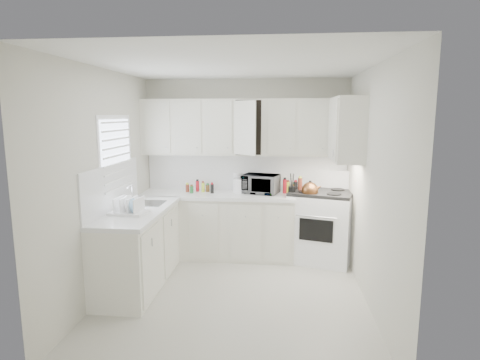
# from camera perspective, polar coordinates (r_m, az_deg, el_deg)

# --- Properties ---
(floor) EXTENTS (3.20, 3.20, 0.00)m
(floor) POSITION_cam_1_polar(r_m,az_deg,el_deg) (4.82, -0.86, -16.23)
(floor) COLOR #B8B6A9
(floor) RESTS_ON ground
(ceiling) EXTENTS (3.20, 3.20, 0.00)m
(ceiling) POSITION_cam_1_polar(r_m,az_deg,el_deg) (4.38, -0.94, 16.17)
(ceiling) COLOR white
(ceiling) RESTS_ON ground
(wall_back) EXTENTS (3.00, 0.00, 3.00)m
(wall_back) POSITION_cam_1_polar(r_m,az_deg,el_deg) (5.99, 0.85, 1.87)
(wall_back) COLOR beige
(wall_back) RESTS_ON ground
(wall_front) EXTENTS (3.00, 0.00, 3.00)m
(wall_front) POSITION_cam_1_polar(r_m,az_deg,el_deg) (2.87, -4.56, -6.48)
(wall_front) COLOR beige
(wall_front) RESTS_ON ground
(wall_left) EXTENTS (0.00, 3.20, 3.20)m
(wall_left) POSITION_cam_1_polar(r_m,az_deg,el_deg) (4.82, -18.90, -0.48)
(wall_left) COLOR beige
(wall_left) RESTS_ON ground
(wall_right) EXTENTS (0.00, 3.20, 3.20)m
(wall_right) POSITION_cam_1_polar(r_m,az_deg,el_deg) (4.50, 18.44, -1.13)
(wall_right) COLOR beige
(wall_right) RESTS_ON ground
(window_blinds) EXTENTS (0.06, 0.96, 1.06)m
(window_blinds) POSITION_cam_1_polar(r_m,az_deg,el_deg) (5.10, -17.23, 2.96)
(window_blinds) COLOR white
(window_blinds) RESTS_ON wall_left
(lower_cabinets_back) EXTENTS (2.22, 0.60, 0.90)m
(lower_cabinets_back) POSITION_cam_1_polar(r_m,az_deg,el_deg) (5.92, -3.21, -6.65)
(lower_cabinets_back) COLOR beige
(lower_cabinets_back) RESTS_ON floor
(lower_cabinets_left) EXTENTS (0.60, 1.60, 0.90)m
(lower_cabinets_left) POSITION_cam_1_polar(r_m,az_deg,el_deg) (5.09, -14.33, -9.62)
(lower_cabinets_left) COLOR beige
(lower_cabinets_left) RESTS_ON floor
(countertop_back) EXTENTS (2.24, 0.64, 0.05)m
(countertop_back) POSITION_cam_1_polar(r_m,az_deg,el_deg) (5.79, -3.27, -2.16)
(countertop_back) COLOR silver
(countertop_back) RESTS_ON lower_cabinets_back
(countertop_left) EXTENTS (0.64, 1.62, 0.05)m
(countertop_left) POSITION_cam_1_polar(r_m,az_deg,el_deg) (4.96, -14.45, -4.43)
(countertop_left) COLOR silver
(countertop_left) RESTS_ON lower_cabinets_left
(backsplash_back) EXTENTS (2.98, 0.02, 0.55)m
(backsplash_back) POSITION_cam_1_polar(r_m,az_deg,el_deg) (5.99, 0.84, 1.15)
(backsplash_back) COLOR silver
(backsplash_back) RESTS_ON wall_back
(backsplash_left) EXTENTS (0.02, 1.60, 0.55)m
(backsplash_left) POSITION_cam_1_polar(r_m,az_deg,el_deg) (5.01, -17.81, -0.94)
(backsplash_left) COLOR silver
(backsplash_left) RESTS_ON wall_left
(upper_cabinets_back) EXTENTS (3.00, 0.33, 0.80)m
(upper_cabinets_back) POSITION_cam_1_polar(r_m,az_deg,el_deg) (5.80, 0.72, 3.62)
(upper_cabinets_back) COLOR beige
(upper_cabinets_back) RESTS_ON wall_back
(upper_cabinets_right) EXTENTS (0.33, 0.90, 0.80)m
(upper_cabinets_right) POSITION_cam_1_polar(r_m,az_deg,el_deg) (5.24, 14.85, 2.68)
(upper_cabinets_right) COLOR beige
(upper_cabinets_right) RESTS_ON wall_right
(sink) EXTENTS (0.42, 0.38, 0.30)m
(sink) POSITION_cam_1_polar(r_m,az_deg,el_deg) (5.25, -13.21, -2.00)
(sink) COLOR gray
(sink) RESTS_ON countertop_left
(stove) EXTENTS (1.01, 0.90, 1.30)m
(stove) POSITION_cam_1_polar(r_m,az_deg,el_deg) (5.79, 11.54, -5.14)
(stove) COLOR white
(stove) RESTS_ON floor
(tea_kettle) EXTENTS (0.33, 0.30, 0.26)m
(tea_kettle) POSITION_cam_1_polar(r_m,az_deg,el_deg) (5.53, 10.00, -1.30)
(tea_kettle) COLOR brown
(tea_kettle) RESTS_ON stove
(frying_pan) EXTENTS (0.36, 0.50, 0.04)m
(frying_pan) POSITION_cam_1_polar(r_m,az_deg,el_deg) (5.90, 13.23, -1.79)
(frying_pan) COLOR black
(frying_pan) RESTS_ON stove
(microwave) EXTENTS (0.55, 0.40, 0.34)m
(microwave) POSITION_cam_1_polar(r_m,az_deg,el_deg) (5.77, 3.03, -0.26)
(microwave) COLOR gray
(microwave) RESTS_ON countertop_back
(rice_cooker) EXTENTS (0.28, 0.28, 0.24)m
(rice_cooker) POSITION_cam_1_polar(r_m,az_deg,el_deg) (5.84, 0.19, -0.59)
(rice_cooker) COLOR white
(rice_cooker) RESTS_ON countertop_back
(paper_towel) EXTENTS (0.12, 0.12, 0.27)m
(paper_towel) POSITION_cam_1_polar(r_m,az_deg,el_deg) (5.95, -0.42, -0.27)
(paper_towel) COLOR white
(paper_towel) RESTS_ON countertop_back
(utensil_crock) EXTENTS (0.13, 0.13, 0.33)m
(utensil_crock) POSITION_cam_1_polar(r_m,az_deg,el_deg) (5.58, 7.45, -0.66)
(utensil_crock) COLOR black
(utensil_crock) RESTS_ON countertop_back
(dish_rack) EXTENTS (0.43, 0.34, 0.22)m
(dish_rack) POSITION_cam_1_polar(r_m,az_deg,el_deg) (4.76, -15.71, -3.37)
(dish_rack) COLOR white
(dish_rack) RESTS_ON countertop_left
(spice_left_0) EXTENTS (0.06, 0.06, 0.13)m
(spice_left_0) POSITION_cam_1_polar(r_m,az_deg,el_deg) (5.99, -7.43, -0.97)
(spice_left_0) COLOR brown
(spice_left_0) RESTS_ON countertop_back
(spice_left_1) EXTENTS (0.06, 0.06, 0.13)m
(spice_left_1) POSITION_cam_1_polar(r_m,az_deg,el_deg) (5.89, -6.92, -1.14)
(spice_left_1) COLOR #246E33
(spice_left_1) RESTS_ON countertop_back
(spice_left_2) EXTENTS (0.06, 0.06, 0.13)m
(spice_left_2) POSITION_cam_1_polar(r_m,az_deg,el_deg) (5.96, -6.03, -1.00)
(spice_left_2) COLOR red
(spice_left_2) RESTS_ON countertop_back
(spice_left_3) EXTENTS (0.06, 0.06, 0.13)m
(spice_left_3) POSITION_cam_1_polar(r_m,az_deg,el_deg) (5.86, -5.49, -1.17)
(spice_left_3) COLOR #D6F639
(spice_left_3) RESTS_ON countertop_back
(spice_left_4) EXTENTS (0.06, 0.06, 0.13)m
(spice_left_4) POSITION_cam_1_polar(r_m,az_deg,el_deg) (5.93, -4.61, -1.03)
(spice_left_4) COLOR brown
(spice_left_4) RESTS_ON countertop_back
(spice_left_5) EXTENTS (0.06, 0.06, 0.13)m
(spice_left_5) POSITION_cam_1_polar(r_m,az_deg,el_deg) (5.83, -4.04, -1.20)
(spice_left_5) COLOR black
(spice_left_5) RESTS_ON countertop_back
(sauce_right_0) EXTENTS (0.06, 0.06, 0.19)m
(sauce_right_0) POSITION_cam_1_polar(r_m,az_deg,el_deg) (5.87, 6.38, -0.86)
(sauce_right_0) COLOR red
(sauce_right_0) RESTS_ON countertop_back
(sauce_right_1) EXTENTS (0.06, 0.06, 0.19)m
(sauce_right_1) POSITION_cam_1_polar(r_m,az_deg,el_deg) (5.81, 6.93, -0.97)
(sauce_right_1) COLOR #D6F639
(sauce_right_1) RESTS_ON countertop_back
(sauce_right_2) EXTENTS (0.06, 0.06, 0.19)m
(sauce_right_2) POSITION_cam_1_polar(r_m,az_deg,el_deg) (5.87, 7.45, -0.88)
(sauce_right_2) COLOR brown
(sauce_right_2) RESTS_ON countertop_back
(sauce_right_3) EXTENTS (0.06, 0.06, 0.19)m
(sauce_right_3) POSITION_cam_1_polar(r_m,az_deg,el_deg) (5.82, 8.01, -0.99)
(sauce_right_3) COLOR black
(sauce_right_3) RESTS_ON countertop_back
(sauce_right_4) EXTENTS (0.06, 0.06, 0.19)m
(sauce_right_4) POSITION_cam_1_polar(r_m,az_deg,el_deg) (5.88, 8.52, -0.89)
(sauce_right_4) COLOR brown
(sauce_right_4) RESTS_ON countertop_back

